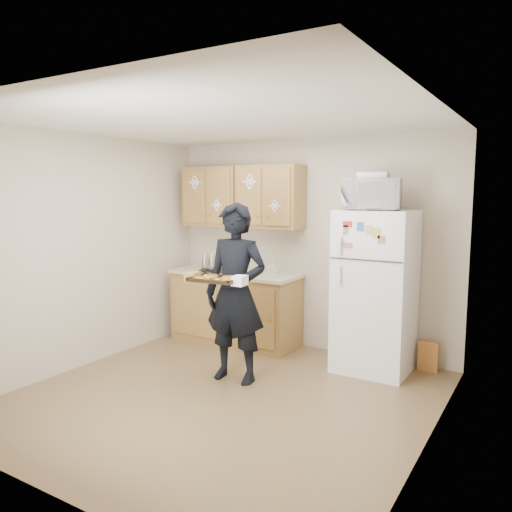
# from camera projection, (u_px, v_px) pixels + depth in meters

# --- Properties ---
(floor) EXTENTS (3.60, 3.60, 0.00)m
(floor) POSITION_uv_depth(u_px,v_px,m) (224.00, 397.00, 4.61)
(floor) COLOR brown
(floor) RESTS_ON ground
(ceiling) EXTENTS (3.60, 3.60, 0.00)m
(ceiling) POSITION_uv_depth(u_px,v_px,m) (221.00, 120.00, 4.30)
(ceiling) COLOR white
(ceiling) RESTS_ON wall_back
(wall_back) EXTENTS (3.60, 0.04, 2.50)m
(wall_back) POSITION_uv_depth(u_px,v_px,m) (309.00, 245.00, 5.98)
(wall_back) COLOR beige
(wall_back) RESTS_ON floor
(wall_front) EXTENTS (3.60, 0.04, 2.50)m
(wall_front) POSITION_uv_depth(u_px,v_px,m) (47.00, 300.00, 2.93)
(wall_front) COLOR beige
(wall_front) RESTS_ON floor
(wall_left) EXTENTS (0.04, 3.60, 2.50)m
(wall_left) POSITION_uv_depth(u_px,v_px,m) (86.00, 251.00, 5.38)
(wall_left) COLOR beige
(wall_left) RESTS_ON floor
(wall_right) EXTENTS (0.04, 3.60, 2.50)m
(wall_right) POSITION_uv_depth(u_px,v_px,m) (431.00, 282.00, 3.53)
(wall_right) COLOR beige
(wall_right) RESTS_ON floor
(refrigerator) EXTENTS (0.75, 0.70, 1.70)m
(refrigerator) POSITION_uv_depth(u_px,v_px,m) (375.00, 291.00, 5.23)
(refrigerator) COLOR white
(refrigerator) RESTS_ON floor
(base_cabinet) EXTENTS (1.60, 0.60, 0.86)m
(base_cabinet) POSITION_uv_depth(u_px,v_px,m) (235.00, 309.00, 6.25)
(base_cabinet) COLOR #935A32
(base_cabinet) RESTS_ON floor
(countertop) EXTENTS (1.64, 0.64, 0.04)m
(countertop) POSITION_uv_depth(u_px,v_px,m) (235.00, 273.00, 6.20)
(countertop) COLOR #C6B798
(countertop) RESTS_ON base_cabinet
(upper_cab_left) EXTENTS (0.80, 0.33, 0.75)m
(upper_cab_left) POSITION_uv_depth(u_px,v_px,m) (215.00, 197.00, 6.40)
(upper_cab_left) COLOR #935A32
(upper_cab_left) RESTS_ON wall_back
(upper_cab_right) EXTENTS (0.80, 0.33, 0.75)m
(upper_cab_right) POSITION_uv_depth(u_px,v_px,m) (270.00, 197.00, 5.97)
(upper_cab_right) COLOR #935A32
(upper_cab_right) RESTS_ON wall_back
(cereal_box) EXTENTS (0.20, 0.07, 0.32)m
(cereal_box) POSITION_uv_depth(u_px,v_px,m) (428.00, 356.00, 5.26)
(cereal_box) COLOR #E5B551
(cereal_box) RESTS_ON floor
(person) EXTENTS (0.68, 0.48, 1.78)m
(person) POSITION_uv_depth(u_px,v_px,m) (236.00, 293.00, 4.93)
(person) COLOR black
(person) RESTS_ON floor
(baking_tray) EXTENTS (0.48, 0.37, 0.04)m
(baking_tray) POSITION_uv_depth(u_px,v_px,m) (216.00, 280.00, 4.67)
(baking_tray) COLOR black
(baking_tray) RESTS_ON person
(pizza_front_left) EXTENTS (0.15, 0.15, 0.02)m
(pizza_front_left) POSITION_uv_depth(u_px,v_px,m) (202.00, 278.00, 4.65)
(pizza_front_left) COLOR #FFAC20
(pizza_front_left) RESTS_ON baking_tray
(pizza_front_right) EXTENTS (0.15, 0.15, 0.02)m
(pizza_front_right) POSITION_uv_depth(u_px,v_px,m) (221.00, 280.00, 4.56)
(pizza_front_right) COLOR #FFAC20
(pizza_front_right) RESTS_ON baking_tray
(pizza_back_left) EXTENTS (0.15, 0.15, 0.02)m
(pizza_back_left) POSITION_uv_depth(u_px,v_px,m) (210.00, 276.00, 4.78)
(pizza_back_left) COLOR #FFAC20
(pizza_back_left) RESTS_ON baking_tray
(pizza_back_right) EXTENTS (0.15, 0.15, 0.02)m
(pizza_back_right) POSITION_uv_depth(u_px,v_px,m) (229.00, 277.00, 4.69)
(pizza_back_right) COLOR #FFAC20
(pizza_back_right) RESTS_ON baking_tray
(microwave) EXTENTS (0.64, 0.50, 0.32)m
(microwave) POSITION_uv_depth(u_px,v_px,m) (372.00, 194.00, 5.09)
(microwave) COLOR white
(microwave) RESTS_ON refrigerator
(foil_pan) EXTENTS (0.32, 0.24, 0.06)m
(foil_pan) POSITION_uv_depth(u_px,v_px,m) (374.00, 176.00, 5.09)
(foil_pan) COLOR silver
(foil_pan) RESTS_ON microwave
(dish_rack) EXTENTS (0.48, 0.42, 0.16)m
(dish_rack) POSITION_uv_depth(u_px,v_px,m) (216.00, 265.00, 6.24)
(dish_rack) COLOR black
(dish_rack) RESTS_ON countertop
(bowl) EXTENTS (0.21, 0.21, 0.05)m
(bowl) POSITION_uv_depth(u_px,v_px,m) (212.00, 267.00, 6.28)
(bowl) COLOR silver
(bowl) RESTS_ON dish_rack
(soap_bottle) EXTENTS (0.12, 0.12, 0.20)m
(soap_bottle) POSITION_uv_depth(u_px,v_px,m) (272.00, 269.00, 5.76)
(soap_bottle) COLOR white
(soap_bottle) RESTS_ON countertop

